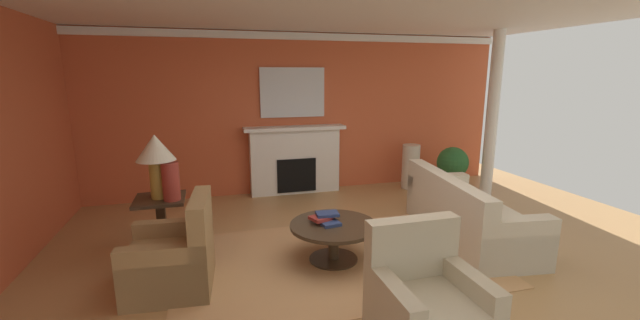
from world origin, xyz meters
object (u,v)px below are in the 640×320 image
object	(u,v)px
armchair_near_window	(174,260)
table_lamp	(156,154)
mantel_mirror	(293,93)
armchair_facing_fireplace	(426,307)
coffee_table	(334,233)
vase_on_side_table	(171,181)
side_table	(162,222)
fireplace	(295,162)
sofa	(466,216)
vase_tall_corner	(411,167)
potted_plant	(452,166)

from	to	relation	value
armchair_near_window	table_lamp	distance (m)	1.28
mantel_mirror	table_lamp	bearing A→B (deg)	-133.63
mantel_mirror	armchair_facing_fireplace	bearing A→B (deg)	-88.42
armchair_near_window	coffee_table	xyz separation A→B (m)	(1.71, 0.14, 0.03)
coffee_table	vase_on_side_table	bearing A→B (deg)	160.78
coffee_table	table_lamp	world-z (taller)	table_lamp
coffee_table	side_table	bearing A→B (deg)	158.99
fireplace	coffee_table	world-z (taller)	fireplace
fireplace	table_lamp	world-z (taller)	table_lamp
mantel_mirror	armchair_facing_fireplace	size ratio (longest dim) A/B	1.21
sofa	armchair_facing_fireplace	xyz separation A→B (m)	(-1.58, -1.71, 0.01)
coffee_table	vase_tall_corner	bearing A→B (deg)	46.97
side_table	vase_on_side_table	size ratio (longest dim) A/B	1.59
vase_on_side_table	vase_tall_corner	size ratio (longest dim) A/B	0.53
armchair_facing_fireplace	vase_tall_corner	size ratio (longest dim) A/B	1.15
fireplace	vase_on_side_table	distance (m)	2.91
armchair_facing_fireplace	coffee_table	distance (m)	1.58
armchair_facing_fireplace	coffee_table	xyz separation A→B (m)	(-0.28, 1.56, 0.03)
vase_tall_corner	table_lamp	bearing A→B (deg)	-157.54
fireplace	armchair_near_window	bearing A→B (deg)	-122.63
potted_plant	vase_on_side_table	bearing A→B (deg)	-163.07
armchair_near_window	potted_plant	xyz separation A→B (m)	(4.63, 2.18, 0.19)
table_lamp	vase_tall_corner	world-z (taller)	table_lamp
table_lamp	fireplace	bearing A→B (deg)	44.73
armchair_facing_fireplace	vase_on_side_table	distance (m)	3.04
sofa	coffee_table	bearing A→B (deg)	-175.38
coffee_table	sofa	bearing A→B (deg)	4.62
coffee_table	vase_tall_corner	distance (m)	3.39
armchair_facing_fireplace	armchair_near_window	bearing A→B (deg)	144.66
coffee_table	potted_plant	world-z (taller)	potted_plant
fireplace	vase_on_side_table	world-z (taller)	fireplace
table_lamp	side_table	bearing A→B (deg)	0.00
side_table	table_lamp	size ratio (longest dim) A/B	0.93
vase_on_side_table	vase_tall_corner	bearing A→B (deg)	24.61
fireplace	armchair_near_window	size ratio (longest dim) A/B	1.89
armchair_facing_fireplace	vase_tall_corner	xyz separation A→B (m)	(2.03, 4.03, 0.11)
mantel_mirror	potted_plant	world-z (taller)	mantel_mirror
mantel_mirror	coffee_table	size ratio (longest dim) A/B	1.15
fireplace	armchair_near_window	world-z (taller)	fireplace
fireplace	sofa	bearing A→B (deg)	-57.01
mantel_mirror	table_lamp	xyz separation A→B (m)	(-2.06, -2.16, -0.57)
side_table	vase_on_side_table	world-z (taller)	vase_on_side_table
vase_tall_corner	sofa	bearing A→B (deg)	-100.99
armchair_facing_fireplace	potted_plant	bearing A→B (deg)	53.73
mantel_mirror	armchair_near_window	world-z (taller)	mantel_mirror
coffee_table	vase_on_side_table	size ratio (longest dim) A/B	2.28
coffee_table	table_lamp	bearing A→B (deg)	158.99
sofa	table_lamp	xyz separation A→B (m)	(-3.77, 0.58, 0.93)
fireplace	vase_tall_corner	world-z (taller)	fireplace
mantel_mirror	vase_on_side_table	distance (m)	3.11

